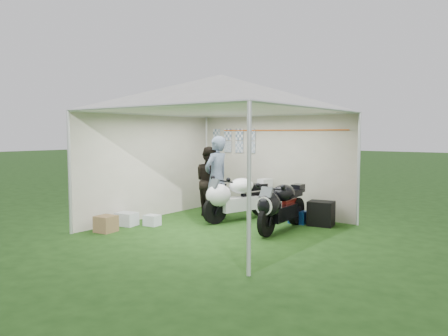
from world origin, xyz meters
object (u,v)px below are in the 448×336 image
at_px(crate_1, 106,224).
at_px(crate_2, 152,220).
at_px(canopy_tent, 222,97).
at_px(motorcycle_white, 236,196).
at_px(person_blue_jacket, 216,178).
at_px(motorcycle_black, 280,205).
at_px(person_dark_jacket, 210,181).
at_px(equipment_box, 321,213).
at_px(paddock_stand, 298,217).
at_px(crate_0, 127,219).

relative_size(crate_1, crate_2, 1.17).
height_order(canopy_tent, motorcycle_white, canopy_tent).
height_order(person_blue_jacket, crate_1, person_blue_jacket).
relative_size(motorcycle_white, crate_1, 5.43).
relative_size(canopy_tent, motorcycle_black, 3.03).
relative_size(motorcycle_black, person_dark_jacket, 1.18).
relative_size(canopy_tent, person_dark_jacket, 3.57).
height_order(motorcycle_white, crate_2, motorcycle_white).
xyz_separation_m(person_dark_jacket, crate_1, (-0.55, -2.49, -0.64)).
relative_size(motorcycle_white, equipment_box, 3.76).
relative_size(motorcycle_black, paddock_stand, 5.17).
bearing_deg(paddock_stand, motorcycle_black, -86.39).
xyz_separation_m(equipment_box, crate_0, (-3.17, -2.38, -0.12)).
xyz_separation_m(motorcycle_black, person_blue_jacket, (-1.73, 0.23, 0.40)).
xyz_separation_m(person_blue_jacket, crate_1, (-0.89, -2.29, -0.75)).
xyz_separation_m(canopy_tent, crate_1, (-1.61, -1.54, -2.42)).
height_order(canopy_tent, crate_0, canopy_tent).
distance_m(paddock_stand, equipment_box, 0.49).
xyz_separation_m(person_dark_jacket, person_blue_jacket, (0.34, -0.19, 0.12)).
bearing_deg(person_blue_jacket, crate_2, -20.90).
bearing_deg(person_blue_jacket, equipment_box, 111.47).
bearing_deg(motorcycle_white, equipment_box, 35.93).
bearing_deg(crate_2, paddock_stand, 40.93).
bearing_deg(motorcycle_white, paddock_stand, 39.11).
bearing_deg(crate_1, crate_0, 102.25).
xyz_separation_m(motorcycle_white, crate_1, (-1.36, -2.37, -0.37)).
bearing_deg(crate_1, person_blue_jacket, 68.74).
distance_m(person_blue_jacket, crate_1, 2.57).
distance_m(canopy_tent, crate_1, 3.29).
distance_m(crate_1, crate_2, 0.97).
xyz_separation_m(paddock_stand, person_dark_jacket, (-2.02, -0.42, 0.66)).
bearing_deg(motorcycle_black, crate_1, -145.42).
relative_size(paddock_stand, crate_0, 0.90).
xyz_separation_m(canopy_tent, crate_2, (-1.33, -0.61, -2.47)).
relative_size(motorcycle_black, crate_1, 5.39).
xyz_separation_m(canopy_tent, person_blue_jacket, (-0.72, 0.76, -1.67)).
distance_m(paddock_stand, crate_0, 3.54).
height_order(canopy_tent, paddock_stand, canopy_tent).
bearing_deg(crate_0, person_dark_jacket, 69.80).
bearing_deg(crate_2, equipment_box, 37.06).
bearing_deg(canopy_tent, crate_2, -155.49).
distance_m(person_dark_jacket, person_blue_jacket, 0.41).
relative_size(equipment_box, crate_2, 1.69).
distance_m(canopy_tent, paddock_stand, 2.96).
height_order(person_dark_jacket, crate_0, person_dark_jacket).
bearing_deg(motorcycle_black, paddock_stand, 90.00).
relative_size(canopy_tent, crate_1, 16.36).
bearing_deg(crate_1, equipment_box, 44.71).
distance_m(person_blue_jacket, crate_2, 1.69).
distance_m(equipment_box, crate_2, 3.45).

